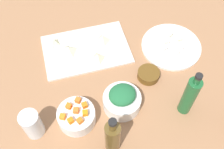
{
  "coord_description": "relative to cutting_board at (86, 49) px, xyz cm",
  "views": [
    {
      "loc": [
        18.51,
        54.23,
        94.25
      ],
      "look_at": [
        0.0,
        0.0,
        8.0
      ],
      "focal_mm": 43.78,
      "sensor_mm": 36.0,
      "label": 1
    }
  ],
  "objects": [
    {
      "name": "tabletop",
      "position": [
        -5.28,
        18.48,
        -2.0
      ],
      "size": [
        190.0,
        190.0,
        3.0
      ],
      "primitive_type": "cube",
      "color": "#9D6E49",
      "rests_on": "ground"
    },
    {
      "name": "cutting_board",
      "position": [
        0.0,
        0.0,
        0.0
      ],
      "size": [
        37.24,
        26.0,
        1.0
      ],
      "primitive_type": "cube",
      "rotation": [
        0.0,
        0.0,
        -0.06
      ],
      "color": "silver",
      "rests_on": "tabletop"
    },
    {
      "name": "plate_tofu",
      "position": [
        -34.91,
        10.16,
        0.1
      ],
      "size": [
        25.37,
        25.37,
        1.2
      ],
      "primitive_type": "cylinder",
      "color": "white",
      "rests_on": "tabletop"
    },
    {
      "name": "bowl_greens",
      "position": [
        -5.0,
        29.61,
        2.51
      ],
      "size": [
        13.82,
        13.82,
        6.03
      ],
      "primitive_type": "cylinder",
      "color": "white",
      "rests_on": "tabletop"
    },
    {
      "name": "bowl_carrots",
      "position": [
        11.86,
        29.96,
        2.37
      ],
      "size": [
        13.39,
        13.39,
        5.74
      ],
      "primitive_type": "cylinder",
      "color": "white",
      "rests_on": "tabletop"
    },
    {
      "name": "bowl_small_side",
      "position": [
        -19.63,
        21.02,
        1.1
      ],
      "size": [
        8.69,
        8.69,
        3.2
      ],
      "primitive_type": "cylinder",
      "color": "brown",
      "rests_on": "tabletop"
    },
    {
      "name": "bottle_0",
      "position": [
        -26.54,
        38.27,
        9.17
      ],
      "size": [
        4.7,
        4.7,
        22.36
      ],
      "color": "#1E5D2E",
      "rests_on": "tabletop"
    },
    {
      "name": "bottle_2",
      "position": [
        2.94,
        43.14,
        7.91
      ],
      "size": [
        5.05,
        5.05,
        20.33
      ],
      "color": "brown",
      "rests_on": "tabletop"
    },
    {
      "name": "drinking_glass_0",
      "position": [
        26.78,
        29.28,
        5.27
      ],
      "size": [
        6.61,
        6.61,
        11.55
      ],
      "primitive_type": "cylinder",
      "color": "white",
      "rests_on": "tabletop"
    },
    {
      "name": "carrot_cube_0",
      "position": [
        14.18,
        32.6,
        6.14
      ],
      "size": [
        2.24,
        2.24,
        1.8
      ],
      "primitive_type": "cube",
      "rotation": [
        0.0,
        0.0,
        0.29
      ],
      "color": "orange",
      "rests_on": "bowl_carrots"
    },
    {
      "name": "carrot_cube_1",
      "position": [
        8.18,
        28.51,
        6.14
      ],
      "size": [
        1.99,
        1.99,
        1.8
      ],
      "primitive_type": "cube",
      "rotation": [
        0.0,
        0.0,
        1.68
      ],
      "color": "orange",
      "rests_on": "bowl_carrots"
    },
    {
      "name": "carrot_cube_2",
      "position": [
        8.8,
        31.5,
        6.14
      ],
      "size": [
        2.09,
        2.09,
        1.8
      ],
      "primitive_type": "cube",
      "rotation": [
        0.0,
        0.0,
        1.39
      ],
      "color": "orange",
      "rests_on": "bowl_carrots"
    },
    {
      "name": "carrot_cube_3",
      "position": [
        13.47,
        27.13,
        6.14
      ],
      "size": [
        2.54,
        2.54,
        1.8
      ],
      "primitive_type": "cube",
      "rotation": [
        0.0,
        0.0,
        2.4
      ],
      "color": "orange",
      "rests_on": "bowl_carrots"
    },
    {
      "name": "carrot_cube_4",
      "position": [
        9.87,
        25.89,
        6.14
      ],
      "size": [
        2.54,
        2.54,
        1.8
      ],
      "primitive_type": "cube",
      "rotation": [
        0.0,
        0.0,
        2.44
      ],
      "color": "orange",
      "rests_on": "bowl_carrots"
    },
    {
      "name": "carrot_cube_5",
      "position": [
        11.28,
        33.61,
        6.14
      ],
      "size": [
        2.31,
        2.31,
        1.8
      ],
      "primitive_type": "cube",
      "rotation": [
        0.0,
        0.0,
        1.93
      ],
      "color": "orange",
      "rests_on": "bowl_carrots"
    },
    {
      "name": "carrot_cube_6",
      "position": [
        16.38,
        30.31,
        6.14
      ],
      "size": [
        2.48,
        2.48,
        1.8
      ],
      "primitive_type": "cube",
      "rotation": [
        0.0,
        0.0,
        1.02
      ],
      "color": "orange",
      "rests_on": "bowl_carrots"
    },
    {
      "name": "carrot_cube_7",
      "position": [
        11.54,
        29.57,
        6.14
      ],
      "size": [
        2.39,
        2.39,
        1.8
      ],
      "primitive_type": "cube",
      "rotation": [
        0.0,
        0.0,
        1.14
      ],
      "color": "orange",
      "rests_on": "bowl_carrots"
    },
    {
      "name": "chopped_greens_mound",
      "position": [
        -5.0,
        29.61,
        7.64
      ],
      "size": [
        11.27,
        10.63,
        4.22
      ],
      "primitive_type": "ellipsoid",
      "rotation": [
        0.0,
        0.0,
        0.19
      ],
      "color": "#22673A",
      "rests_on": "bowl_greens"
    },
    {
      "name": "tofu_cube_0",
      "position": [
        -38.96,
        8.73,
        1.8
      ],
      "size": [
        2.41,
        2.41,
        2.2
      ],
      "primitive_type": "cube",
      "rotation": [
        0.0,
        0.0,
        1.67
      ],
      "color": "#F2F1CC",
      "rests_on": "plate_tofu"
    },
    {
      "name": "tofu_cube_1",
      "position": [
        -33.4,
        8.19,
        1.8
      ],
      "size": [
        2.41,
        2.41,
        2.2
      ],
      "primitive_type": "cube",
      "rotation": [
        0.0,
        0.0,
        1.47
      ],
      "color": "#F3E3CE",
      "rests_on": "plate_tofu"
    },
    {
      "name": "tofu_cube_2",
      "position": [
        -30.7,
        11.37,
        1.8
      ],
      "size": [
        2.79,
        2.79,
        2.2
      ],
      "primitive_type": "cube",
      "rotation": [
        0.0,
        0.0,
        0.33
      ],
      "color": "white",
      "rests_on": "plate_tofu"
    },
    {
      "name": "tofu_cube_3",
      "position": [
        -35.39,
        14.93,
        1.8
      ],
      "size": [
        2.41,
        2.41,
        2.2
      ],
      "primitive_type": "cube",
      "rotation": [
        0.0,
        0.0,
        0.1
      ],
      "color": "white",
      "rests_on": "plate_tofu"
    },
    {
      "name": "tofu_cube_4",
      "position": [
        -36.22,
        5.14,
        1.8
      ],
      "size": [
        3.04,
        3.04,
        2.2
      ],
      "primitive_type": "cube",
      "rotation": [
        0.0,
        0.0,
        2.14
      ],
      "color": "silver",
      "rests_on": "plate_tofu"
    },
    {
      "name": "tofu_cube_5",
      "position": [
        -39.23,
        13.85,
        1.8
      ],
      "size": [
        2.31,
        2.31,
        2.2
      ],
      "primitive_type": "cube",
      "rotation": [
        0.0,
        0.0,
        3.09
      ],
      "color": "silver",
      "rests_on": "plate_tofu"
    },
    {
      "name": "dumpling_0",
      "position": [
        -8.06,
        -1.98,
        2.08
      ],
      "size": [
        5.81,
        5.35,
        3.16
      ],
      "primitive_type": "pyramid",
      "rotation": [
        0.0,
        0.0,
        6.17
      ],
      "color": "beige",
      "rests_on": "cutting_board"
    },
    {
      "name": "dumpling_1",
      "position": [
        11.91,
        -6.67,
        2.0
      ],
      "size": [
        5.32,
        5.5,
        3.0
      ],
      "primitive_type": "pyramid",
      "rotation": [
        0.0,
        0.0,
        0.99
      ],
      "color": "beige",
      "rests_on": "cutting_board"
    },
    {
      "name": "dumpling_2",
      "position": [
        -3.16,
        6.51,
        1.89
      ],
      "size": [
        4.59,
        4.75,
        2.77
      ],
      "primitive_type": "pyramid",
      "rotation": [
        0.0,
        0.0,
        4.71
      ],
      "color": "beige",
      "rests_on": "cutting_board"
    },
    {
      "name": "dumpling_3",
      "position": [
        7.33,
        -0.85,
        2.02
      ],
      "size": [
        6.86,
        6.75,
        3.05
      ],
      "primitive_type": "pyramid",
      "rotation": [
        0.0,
        0.0,
        0.2
      ],
      "color": "beige",
      "rests_on": "cutting_board"
    }
  ]
}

